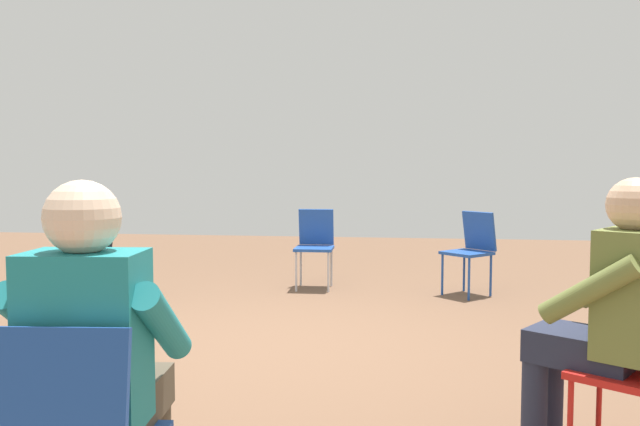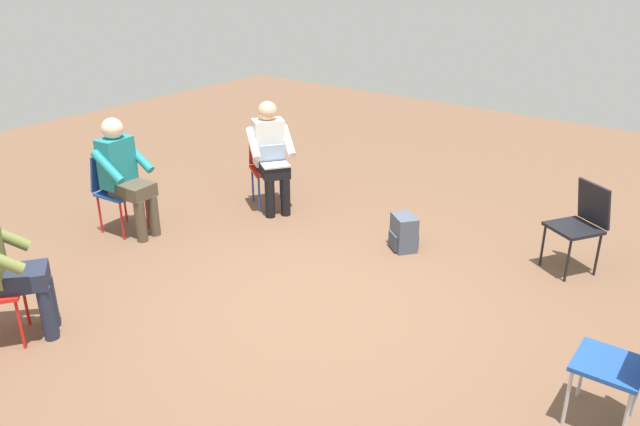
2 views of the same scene
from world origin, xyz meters
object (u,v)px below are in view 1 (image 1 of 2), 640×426
chair_southwest (472,247)px  person_in_teal (99,356)px  person_in_olive (607,309)px  backpack_near_laptop_user (84,320)px  chair_southeast (103,249)px  chair_south (315,242)px

chair_southwest → person_in_teal: bearing=115.7°
person_in_olive → backpack_near_laptop_user: (3.19, -1.60, -0.54)m
chair_southeast → person_in_teal: person_in_teal is taller
person_in_olive → chair_south: bearing=59.4°
chair_southeast → person_in_olive: 4.91m
chair_south → backpack_near_laptop_user: chair_south is taller
chair_southeast → person_in_teal: size_ratio=0.69×
chair_southwest → person_in_olive: person_in_olive is taller
chair_south → person_in_olive: (-1.79, 3.94, 0.20)m
person_in_teal → person_in_olive: bearing=21.8°
chair_south → person_in_olive: person_in_olive is taller
person_in_teal → backpack_near_laptop_user: person_in_teal is taller
chair_southeast → chair_southwest: (-3.65, -0.66, 0.00)m
chair_southeast → chair_southwest: same height
person_in_teal → chair_southeast: bearing=111.5°
backpack_near_laptop_user → person_in_olive: bearing=153.3°
chair_southeast → backpack_near_laptop_user: (-0.61, 1.50, -0.34)m
backpack_near_laptop_user → chair_south: bearing=-121.0°
chair_south → person_in_olive: size_ratio=0.69×
chair_southeast → person_in_teal: bearing=58.6°
chair_southwest → backpack_near_laptop_user: 3.74m
chair_southwest → backpack_near_laptop_user: (3.04, 2.16, -0.34)m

